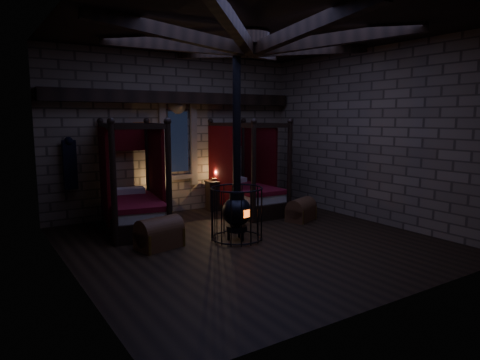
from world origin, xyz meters
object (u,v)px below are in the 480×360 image
trunk_left (159,234)px  trunk_right (301,210)px  bed_right (246,190)px  stove (237,209)px  bed_left (133,204)px

trunk_left → trunk_right: bearing=-9.1°
bed_right → stove: bearing=-126.7°
bed_left → bed_right: (3.22, 0.19, -0.00)m
bed_right → stove: (-1.69, -2.19, 0.06)m
stove → trunk_right: bearing=3.7°
bed_left → bed_right: 3.22m
bed_left → trunk_right: bed_left is taller
bed_right → trunk_right: (0.56, -1.63, -0.34)m
bed_left → bed_right: bed_left is taller
bed_right → bed_left: bearing=-175.6°
bed_right → trunk_left: size_ratio=2.51×
bed_left → trunk_left: 1.71m
bed_right → trunk_right: 1.76m
bed_right → trunk_right: bearing=-70.1°
bed_right → trunk_right: size_ratio=2.66×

